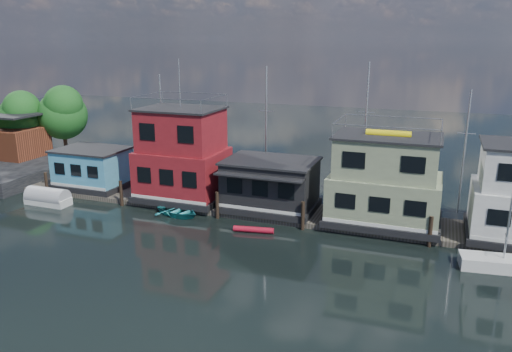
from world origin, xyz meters
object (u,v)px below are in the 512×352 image
at_px(dinghy_teal, 178,211).
at_px(houseboat_red, 182,156).
at_px(houseboat_dark, 270,184).
at_px(day_sailer, 503,263).
at_px(houseboat_blue, 93,168).
at_px(red_kayak, 253,230).
at_px(tarp_runabout, 48,198).
at_px(houseboat_green, 385,182).

bearing_deg(dinghy_teal, houseboat_red, 37.19).
relative_size(houseboat_dark, day_sailer, 0.93).
bearing_deg(day_sailer, houseboat_blue, 164.71).
bearing_deg(houseboat_dark, houseboat_blue, 179.94).
height_order(houseboat_red, red_kayak, houseboat_red).
height_order(houseboat_blue, dinghy_teal, houseboat_blue).
bearing_deg(dinghy_teal, tarp_runabout, 112.93).
bearing_deg(houseboat_red, houseboat_dark, -0.14).
xyz_separation_m(houseboat_dark, dinghy_teal, (-6.72, -3.32, -2.01)).
bearing_deg(day_sailer, dinghy_teal, 168.97).
bearing_deg(houseboat_blue, tarp_runabout, -103.76).
bearing_deg(houseboat_green, red_kayak, -152.28).
height_order(houseboat_blue, houseboat_green, houseboat_green).
relative_size(houseboat_red, red_kayak, 3.95).
height_order(houseboat_green, red_kayak, houseboat_green).
height_order(day_sailer, red_kayak, day_sailer).
bearing_deg(houseboat_green, dinghy_teal, -168.02).
relative_size(houseboat_dark, red_kayak, 2.46).
relative_size(houseboat_green, day_sailer, 1.06).
xyz_separation_m(dinghy_teal, tarp_runabout, (-11.94, -1.40, 0.20)).
bearing_deg(red_kayak, day_sailer, -11.04).
xyz_separation_m(houseboat_blue, tarp_runabout, (-1.16, -4.73, -1.61)).
distance_m(houseboat_red, red_kayak, 10.21).
relative_size(houseboat_blue, red_kayak, 2.13).
bearing_deg(dinghy_teal, day_sailer, -77.74).
bearing_deg(day_sailer, houseboat_red, 161.63).
bearing_deg(dinghy_teal, houseboat_green, -61.76).
bearing_deg(red_kayak, tarp_runabout, 170.72).
bearing_deg(houseboat_red, tarp_runabout, -156.06).
bearing_deg(day_sailer, tarp_runabout, 172.55).
distance_m(houseboat_green, red_kayak, 10.43).
distance_m(houseboat_blue, tarp_runabout, 5.13).
distance_m(houseboat_blue, dinghy_teal, 11.42).
bearing_deg(houseboat_green, houseboat_red, -180.00).
distance_m(houseboat_red, day_sailer, 25.64).
xyz_separation_m(tarp_runabout, red_kayak, (18.91, 0.14, -0.38)).
xyz_separation_m(day_sailer, tarp_runabout, (-35.55, 0.25, 0.14)).
xyz_separation_m(houseboat_blue, red_kayak, (17.75, -4.60, -1.98)).
xyz_separation_m(houseboat_red, houseboat_dark, (8.00, -0.02, -1.69)).
distance_m(houseboat_dark, day_sailer, 17.71).
distance_m(houseboat_green, tarp_runabout, 28.22).
bearing_deg(tarp_runabout, dinghy_teal, 6.57).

